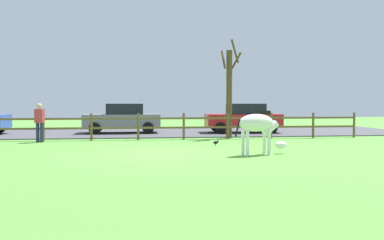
% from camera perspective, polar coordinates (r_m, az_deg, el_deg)
% --- Properties ---
extents(ground_plane, '(60.00, 60.00, 0.00)m').
position_cam_1_polar(ground_plane, '(13.14, -4.56, -4.82)').
color(ground_plane, '#549338').
extents(parking_asphalt, '(28.00, 7.40, 0.05)m').
position_cam_1_polar(parking_asphalt, '(22.39, -5.56, -1.72)').
color(parking_asphalt, '#47474C').
rests_on(parking_asphalt, ground_plane).
extents(paddock_fence, '(20.58, 0.11, 1.19)m').
position_cam_1_polar(paddock_fence, '(18.05, -7.66, -0.65)').
color(paddock_fence, brown).
rests_on(paddock_fence, ground_plane).
extents(bare_tree, '(0.90, 1.02, 4.57)m').
position_cam_1_polar(bare_tree, '(18.84, 5.34, 4.11)').
color(bare_tree, '#513A23').
rests_on(bare_tree, ground_plane).
extents(zebra, '(1.89, 0.82, 1.41)m').
position_cam_1_polar(zebra, '(12.89, 9.44, -0.85)').
color(zebra, white).
rests_on(zebra, ground_plane).
extents(crow_on_grass, '(0.21, 0.10, 0.20)m').
position_cam_1_polar(crow_on_grass, '(15.56, 3.42, -3.20)').
color(crow_on_grass, black).
rests_on(crow_on_grass, ground_plane).
extents(parked_car_red, '(4.05, 1.98, 1.56)m').
position_cam_1_polar(parked_car_red, '(21.82, 7.33, 0.31)').
color(parked_car_red, red).
rests_on(parked_car_red, parking_asphalt).
extents(parked_car_grey, '(4.04, 1.96, 1.56)m').
position_cam_1_polar(parked_car_grey, '(21.68, -9.83, 0.28)').
color(parked_car_grey, slate).
rests_on(parked_car_grey, parking_asphalt).
extents(visitor_near_fence, '(0.40, 0.30, 1.64)m').
position_cam_1_polar(visitor_near_fence, '(17.95, -20.88, -0.10)').
color(visitor_near_fence, '#232847').
rests_on(visitor_near_fence, ground_plane).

